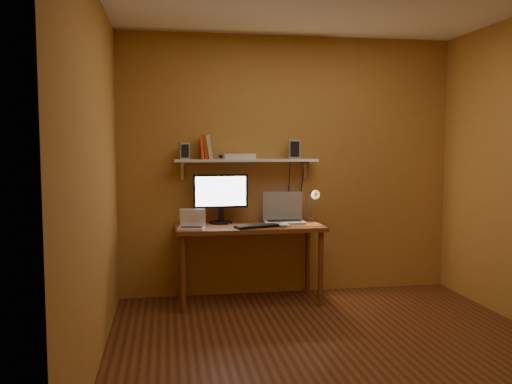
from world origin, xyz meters
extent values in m
cube|color=brown|center=(0.00, 0.00, -0.01)|extent=(3.40, 3.20, 0.02)
cube|color=#A37B31|center=(0.00, 1.61, 1.30)|extent=(3.40, 0.02, 2.60)
cube|color=#A37B31|center=(0.00, -1.61, 1.30)|extent=(3.40, 0.02, 2.60)
cube|color=#A37B31|center=(-1.71, 0.00, 1.30)|extent=(0.02, 3.20, 2.60)
cube|color=brown|center=(-0.46, 1.28, 0.73)|extent=(1.40, 0.60, 0.04)
cylinder|color=brown|center=(-1.10, 1.04, 0.35)|extent=(0.05, 0.05, 0.71)
cylinder|color=brown|center=(0.18, 1.04, 0.35)|extent=(0.05, 0.05, 0.71)
cylinder|color=brown|center=(-1.10, 1.52, 0.35)|extent=(0.05, 0.05, 0.71)
cylinder|color=brown|center=(0.18, 1.52, 0.35)|extent=(0.05, 0.05, 0.71)
cube|color=silver|center=(-0.46, 1.47, 1.36)|extent=(1.40, 0.25, 0.02)
cube|color=silver|center=(-1.08, 1.58, 1.26)|extent=(0.03, 0.03, 0.18)
cube|color=silver|center=(0.16, 1.58, 1.26)|extent=(0.03, 0.03, 0.18)
cylinder|color=black|center=(-0.71, 1.44, 0.76)|extent=(0.23, 0.23, 0.02)
cube|color=black|center=(-0.71, 1.44, 0.84)|extent=(0.05, 0.04, 0.16)
cube|color=black|center=(-0.71, 1.44, 1.07)|extent=(0.53, 0.04, 0.33)
cube|color=white|center=(-0.71, 1.42, 1.07)|extent=(0.49, 0.02, 0.29)
cube|color=#919399|center=(-0.09, 1.38, 0.76)|extent=(0.42, 0.31, 0.02)
cube|color=black|center=(-0.09, 1.38, 0.77)|extent=(0.35, 0.18, 0.00)
cube|color=#919399|center=(-0.08, 1.51, 0.91)|extent=(0.40, 0.08, 0.28)
cube|color=#141540|center=(-0.08, 1.51, 0.91)|extent=(0.35, 0.06, 0.24)
cube|color=white|center=(-1.01, 1.11, 0.76)|extent=(0.26, 0.20, 0.02)
cube|color=black|center=(-1.01, 1.11, 0.77)|extent=(0.21, 0.13, 0.00)
cube|color=white|center=(-1.00, 1.18, 0.85)|extent=(0.24, 0.08, 0.16)
cube|color=black|center=(-1.00, 1.18, 0.85)|extent=(0.21, 0.06, 0.14)
cube|color=black|center=(-0.40, 1.13, 0.76)|extent=(0.45, 0.26, 0.02)
ellipsoid|color=white|center=(-0.15, 1.12, 0.77)|extent=(0.11, 0.08, 0.04)
cube|color=silver|center=(0.20, 1.52, 0.74)|extent=(0.05, 0.06, 0.08)
cylinder|color=silver|center=(0.20, 1.52, 0.89)|extent=(0.02, 0.02, 0.28)
cylinder|color=silver|center=(0.20, 1.44, 1.03)|extent=(0.01, 0.16, 0.01)
cone|color=silver|center=(0.20, 1.36, 1.03)|extent=(0.09, 0.09, 0.09)
sphere|color=#FFE0A5|center=(0.20, 1.34, 1.03)|extent=(0.04, 0.04, 0.04)
cube|color=#919399|center=(-1.06, 1.47, 1.46)|extent=(0.10, 0.10, 0.16)
cube|color=#919399|center=(0.03, 1.46, 1.47)|extent=(0.12, 0.12, 0.19)
cube|color=#EB4522|center=(-0.88, 1.49, 1.49)|extent=(0.07, 0.16, 0.23)
cube|color=#A63B0F|center=(-0.84, 1.49, 1.49)|extent=(0.08, 0.16, 0.23)
cube|color=beige|center=(-0.81, 1.49, 1.49)|extent=(0.08, 0.16, 0.23)
cube|color=silver|center=(-0.71, 1.42, 1.40)|extent=(0.09, 0.05, 0.05)
cylinder|color=black|center=(-0.71, 1.40, 1.40)|extent=(0.04, 0.03, 0.03)
cube|color=white|center=(-0.54, 1.47, 1.40)|extent=(0.34, 0.25, 0.05)
camera|label=1|loc=(-1.23, -3.77, 1.51)|focal=38.00mm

